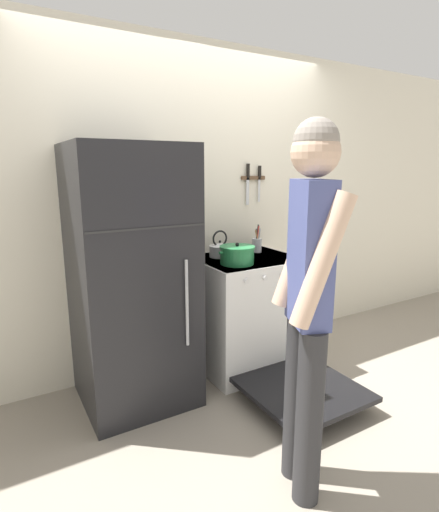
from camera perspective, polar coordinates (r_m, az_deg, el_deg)
ground_plane at (r=3.58m, az=-3.54°, el=-13.95°), size 14.00×14.00×0.00m
wall_back at (r=3.25m, az=-4.09°, el=6.83°), size 10.00×0.06×2.55m
refrigerator at (r=2.74m, az=-12.39°, el=-3.13°), size 0.73×0.74×1.74m
stove_range at (r=3.25m, az=4.17°, el=-8.20°), size 0.79×1.40×0.90m
dutch_oven_pot at (r=2.93m, az=2.53°, el=0.16°), size 0.30×0.26×0.16m
tea_kettle at (r=3.16m, az=0.09°, el=0.99°), size 0.21×0.17×0.21m
utensil_jar at (r=3.36m, az=5.37°, el=1.69°), size 0.08×0.08×0.23m
person at (r=1.88m, az=12.58°, el=-5.27°), size 0.38×0.43×1.80m
wall_knife_strip at (r=3.49m, az=4.82°, el=11.07°), size 0.24×0.03×0.35m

